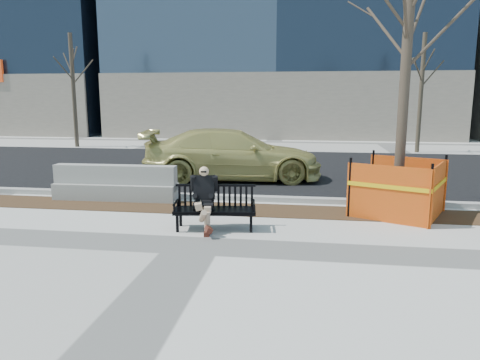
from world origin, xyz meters
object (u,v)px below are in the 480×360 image
object	(u,v)px
bench	(215,229)
jersey_barrier_left	(116,200)
seated_man	(204,228)
sedan	(232,180)
tree_fence	(396,214)

from	to	relation	value
bench	jersey_barrier_left	distance (m)	3.65
jersey_barrier_left	seated_man	bearing A→B (deg)	-39.12
seated_man	bench	bearing A→B (deg)	-11.50
sedan	jersey_barrier_left	xyz separation A→B (m)	(-2.43, -3.14, 0.00)
bench	tree_fence	world-z (taller)	tree_fence
jersey_barrier_left	tree_fence	bearing A→B (deg)	-5.11
seated_man	jersey_barrier_left	bearing A→B (deg)	134.82
seated_man	sedan	world-z (taller)	sedan
bench	tree_fence	distance (m)	4.06
seated_man	jersey_barrier_left	xyz separation A→B (m)	(-2.74, 2.14, 0.00)
tree_fence	sedan	distance (m)	5.55
bench	seated_man	world-z (taller)	seated_man
sedan	bench	bearing A→B (deg)	176.02
bench	sedan	world-z (taller)	sedan
jersey_barrier_left	bench	bearing A→B (deg)	-37.24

